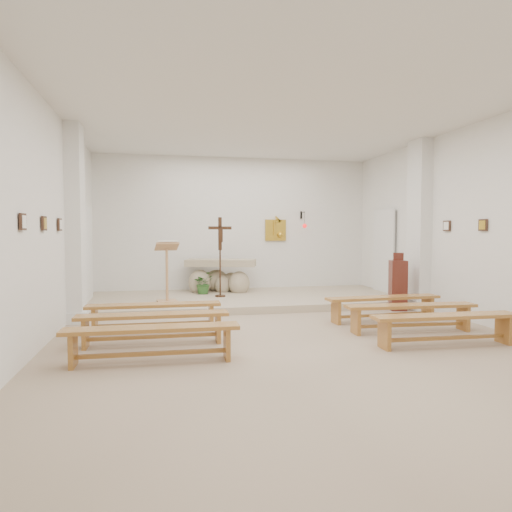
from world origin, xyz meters
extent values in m
cube|color=tan|center=(0.00, 0.00, 0.00)|extent=(7.00, 10.00, 0.00)
cube|color=white|center=(-3.49, 0.00, 1.75)|extent=(0.02, 10.00, 3.50)
cube|color=white|center=(3.49, 0.00, 1.75)|extent=(0.02, 10.00, 3.50)
cube|color=white|center=(0.00, 4.99, 1.75)|extent=(7.00, 0.02, 3.50)
cube|color=silver|center=(0.00, 0.00, 3.49)|extent=(7.00, 10.00, 0.02)
cube|color=tan|center=(0.00, 3.50, 0.07)|extent=(6.98, 3.00, 0.15)
cube|color=white|center=(-3.37, 2.00, 1.75)|extent=(0.26, 0.55, 3.50)
cube|color=white|center=(3.37, 2.00, 1.75)|extent=(0.26, 0.55, 3.50)
cube|color=gold|center=(1.05, 4.96, 1.65)|extent=(0.55, 0.04, 0.55)
cube|color=black|center=(1.75, 4.97, 2.05)|extent=(0.04, 0.02, 0.20)
cylinder|color=black|center=(1.75, 4.82, 2.12)|extent=(0.02, 0.30, 0.02)
cylinder|color=black|center=(1.75, 4.67, 1.95)|extent=(0.01, 0.01, 0.34)
sphere|color=red|center=(1.75, 4.67, 1.76)|extent=(0.11, 0.11, 0.11)
cube|color=#3B2519|center=(-3.47, -0.80, 1.72)|extent=(0.03, 0.20, 0.20)
cube|color=#3B2519|center=(-3.47, 0.20, 1.72)|extent=(0.03, 0.20, 0.20)
cube|color=#3B2519|center=(-3.47, 1.20, 1.72)|extent=(0.03, 0.20, 0.20)
cube|color=#3B2519|center=(3.47, 0.20, 1.72)|extent=(0.03, 0.20, 0.20)
cube|color=#3B2519|center=(3.47, 1.20, 1.72)|extent=(0.03, 0.20, 0.20)
cube|color=silver|center=(-3.43, 2.70, 0.27)|extent=(0.10, 0.85, 0.52)
cube|color=silver|center=(3.43, 2.70, 0.27)|extent=(0.10, 0.85, 0.52)
ellipsoid|color=#B9AF8D|center=(-0.98, 4.40, 0.38)|extent=(0.54, 0.46, 0.62)
ellipsoid|color=#B9AF8D|center=(-0.05, 4.18, 0.37)|extent=(0.51, 0.43, 0.58)
ellipsoid|color=#B9AF8D|center=(-0.55, 4.59, 0.40)|extent=(0.58, 0.49, 0.54)
ellipsoid|color=#B9AF8D|center=(-0.20, 4.47, 0.35)|extent=(0.47, 0.40, 0.51)
ellipsoid|color=#B9AF8D|center=(-0.43, 4.34, 0.32)|extent=(0.40, 0.34, 0.47)
cube|color=#B9AF8D|center=(-0.46, 4.40, 0.86)|extent=(1.79, 1.06, 0.16)
cube|color=tan|center=(-1.77, 2.91, 0.17)|extent=(0.44, 0.44, 0.04)
cylinder|color=tan|center=(-1.77, 2.91, 0.70)|extent=(0.06, 0.06, 1.10)
cube|color=tan|center=(-1.77, 2.89, 1.31)|extent=(0.51, 0.40, 0.18)
cube|color=white|center=(-1.76, 2.85, 1.36)|extent=(0.43, 0.33, 0.14)
cylinder|color=#362011|center=(-0.59, 3.54, 0.16)|extent=(0.23, 0.23, 0.03)
cylinder|color=#362011|center=(-0.59, 3.54, 0.69)|extent=(0.04, 0.04, 1.07)
cube|color=#362011|center=(-0.59, 3.54, 1.57)|extent=(0.08, 0.06, 0.73)
cube|color=#362011|center=(-0.59, 3.54, 1.69)|extent=(0.53, 0.18, 0.07)
cube|color=#362011|center=(-0.58, 3.51, 1.54)|extent=(0.10, 0.06, 0.31)
imported|color=#2E6126|center=(-0.92, 4.06, 0.41)|extent=(0.62, 0.61, 0.52)
cube|color=#542018|center=(2.86, 1.90, 0.51)|extent=(0.38, 0.38, 1.02)
cube|color=#542018|center=(2.86, 1.90, 1.10)|extent=(0.21, 0.09, 0.17)
cube|color=#AF7233|center=(-2.00, 0.88, 0.42)|extent=(2.13, 0.37, 0.05)
cube|color=#AF7233|center=(-2.92, 0.89, 0.20)|extent=(0.06, 0.31, 0.41)
cube|color=#AF7233|center=(-1.09, 0.86, 0.20)|extent=(0.06, 0.31, 0.41)
cube|color=#AF7233|center=(-2.00, 0.88, 0.12)|extent=(1.79, 0.08, 0.05)
cube|color=#AF7233|center=(2.00, 0.88, 0.42)|extent=(2.14, 0.44, 0.05)
cube|color=#AF7233|center=(1.09, 0.83, 0.20)|extent=(0.07, 0.31, 0.41)
cube|color=#AF7233|center=(2.92, 0.92, 0.20)|extent=(0.07, 0.31, 0.41)
cube|color=#AF7233|center=(2.00, 0.88, 0.12)|extent=(1.79, 0.14, 0.05)
cube|color=#AF7233|center=(-2.00, -0.04, 0.42)|extent=(2.13, 0.36, 0.05)
cube|color=#AF7233|center=(-2.92, -0.03, 0.20)|extent=(0.06, 0.31, 0.41)
cube|color=#AF7233|center=(-1.09, -0.05, 0.20)|extent=(0.06, 0.31, 0.41)
cube|color=#AF7233|center=(-2.00, -0.04, 0.12)|extent=(1.79, 0.08, 0.05)
cube|color=#AF7233|center=(2.00, -0.04, 0.42)|extent=(2.14, 0.46, 0.05)
cube|color=#AF7233|center=(1.09, 0.01, 0.20)|extent=(0.07, 0.31, 0.41)
cube|color=#AF7233|center=(2.92, -0.09, 0.20)|extent=(0.07, 0.31, 0.41)
cube|color=#AF7233|center=(2.00, -0.04, 0.12)|extent=(1.79, 0.16, 0.05)
cube|color=#AF7233|center=(-2.00, -0.95, 0.42)|extent=(2.13, 0.39, 0.05)
cube|color=#AF7233|center=(-2.92, -0.93, 0.20)|extent=(0.06, 0.31, 0.41)
cube|color=#AF7233|center=(-1.09, -0.97, 0.20)|extent=(0.06, 0.31, 0.41)
cube|color=#AF7233|center=(-2.00, -0.95, 0.12)|extent=(1.79, 0.10, 0.05)
cube|color=#AF7233|center=(2.00, -0.95, 0.42)|extent=(2.13, 0.41, 0.05)
cube|color=#AF7233|center=(1.09, -0.92, 0.20)|extent=(0.07, 0.31, 0.41)
cube|color=#AF7233|center=(2.92, -0.98, 0.20)|extent=(0.07, 0.31, 0.41)
cube|color=#AF7233|center=(2.00, -0.95, 0.12)|extent=(1.79, 0.11, 0.05)
camera|label=1|loc=(-1.89, -6.59, 1.60)|focal=32.00mm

